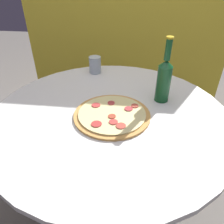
# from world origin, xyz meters

# --- Properties ---
(ground_plane) EXTENTS (8.00, 8.00, 0.00)m
(ground_plane) POSITION_xyz_m (0.00, 0.00, 0.00)
(ground_plane) COLOR slate
(table) EXTENTS (1.06, 1.06, 0.73)m
(table) POSITION_xyz_m (0.00, 0.00, 0.58)
(table) COLOR silver
(table) RESTS_ON ground_plane
(fence_panel) EXTENTS (1.69, 0.04, 1.67)m
(fence_panel) POSITION_xyz_m (0.00, 1.06, 0.84)
(fence_panel) COLOR gold
(fence_panel) RESTS_ON ground_plane
(pizza) EXTENTS (0.33, 0.33, 0.02)m
(pizza) POSITION_xyz_m (0.01, -0.03, 0.74)
(pizza) COLOR #C68E47
(pizza) RESTS_ON table
(beer_bottle) EXTENTS (0.07, 0.07, 0.30)m
(beer_bottle) POSITION_xyz_m (0.23, 0.13, 0.84)
(beer_bottle) COLOR #144C23
(beer_bottle) RESTS_ON table
(drinking_glass) EXTENTS (0.07, 0.07, 0.10)m
(drinking_glass) POSITION_xyz_m (-0.14, 0.41, 0.78)
(drinking_glass) COLOR #ADBCC6
(drinking_glass) RESTS_ON table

